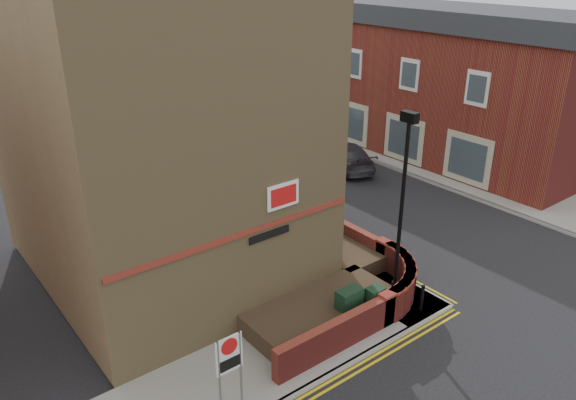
{
  "coord_description": "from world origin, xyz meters",
  "views": [
    {
      "loc": [
        -10.42,
        -8.68,
        10.45
      ],
      "look_at": [
        -0.51,
        4.0,
        3.35
      ],
      "focal_mm": 35.0,
      "sensor_mm": 36.0,
      "label": 1
    }
  ],
  "objects_px": {
    "lamppost": "(401,212)",
    "utility_cabinet_large": "(349,307)",
    "zone_sign": "(230,360)",
    "silver_car_near": "(255,171)"
  },
  "relations": [
    {
      "from": "utility_cabinet_large",
      "to": "zone_sign",
      "type": "distance_m",
      "value": 4.86
    },
    {
      "from": "lamppost",
      "to": "zone_sign",
      "type": "distance_m",
      "value": 6.85
    },
    {
      "from": "zone_sign",
      "to": "silver_car_near",
      "type": "bearing_deg",
      "value": 52.81
    },
    {
      "from": "silver_car_near",
      "to": "lamppost",
      "type": "bearing_deg",
      "value": -102.5
    },
    {
      "from": "zone_sign",
      "to": "utility_cabinet_large",
      "type": "bearing_deg",
      "value": 9.69
    },
    {
      "from": "zone_sign",
      "to": "lamppost",
      "type": "bearing_deg",
      "value": 6.07
    },
    {
      "from": "lamppost",
      "to": "utility_cabinet_large",
      "type": "height_order",
      "value": "lamppost"
    },
    {
      "from": "lamppost",
      "to": "silver_car_near",
      "type": "bearing_deg",
      "value": 78.01
    },
    {
      "from": "lamppost",
      "to": "silver_car_near",
      "type": "distance_m",
      "value": 11.64
    },
    {
      "from": "lamppost",
      "to": "zone_sign",
      "type": "relative_size",
      "value": 2.86
    }
  ]
}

